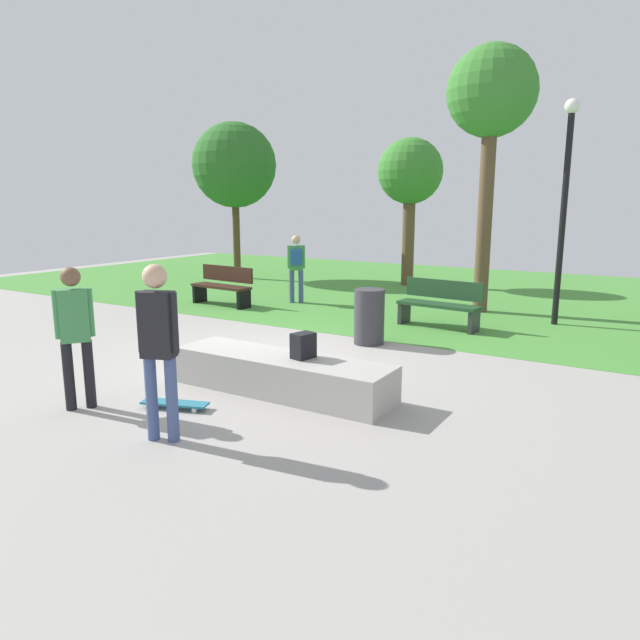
# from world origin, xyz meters

# --- Properties ---
(ground_plane) EXTENTS (28.00, 28.00, 0.00)m
(ground_plane) POSITION_xyz_m (0.00, 0.00, 0.00)
(ground_plane) COLOR #9E9993
(grass_lawn) EXTENTS (26.60, 12.06, 0.01)m
(grass_lawn) POSITION_xyz_m (0.00, 7.97, 0.00)
(grass_lawn) COLOR #478C38
(grass_lawn) RESTS_ON ground_plane
(concrete_ledge) EXTENTS (2.95, 0.78, 0.48)m
(concrete_ledge) POSITION_xyz_m (1.16, -1.25, 0.24)
(concrete_ledge) COLOR #A8A59E
(concrete_ledge) RESTS_ON ground_plane
(backpack_on_ledge) EXTENTS (0.26, 0.32, 0.32)m
(backpack_on_ledge) POSITION_xyz_m (1.44, -1.18, 0.64)
(backpack_on_ledge) COLOR black
(backpack_on_ledge) RESTS_ON concrete_ledge
(skater_performing_trick) EXTENTS (0.35, 0.38, 1.67)m
(skater_performing_trick) POSITION_xyz_m (-0.54, -2.95, 0.97)
(skater_performing_trick) COLOR black
(skater_performing_trick) RESTS_ON ground_plane
(skater_watching) EXTENTS (0.41, 0.30, 1.80)m
(skater_watching) POSITION_xyz_m (0.99, -3.11, 1.07)
(skater_watching) COLOR #3F5184
(skater_watching) RESTS_ON ground_plane
(skateboard_by_ledge) EXTENTS (0.82, 0.45, 0.08)m
(skateboard_by_ledge) POSITION_xyz_m (0.41, -2.39, 0.06)
(skateboard_by_ledge) COLOR teal
(skateboard_by_ledge) RESTS_ON ground_plane
(park_bench_far_left) EXTENTS (1.64, 0.64, 0.91)m
(park_bench_far_left) POSITION_xyz_m (1.50, 3.56, 0.48)
(park_bench_far_left) COLOR #1E4223
(park_bench_far_left) RESTS_ON ground_plane
(park_bench_near_path) EXTENTS (1.64, 0.61, 0.91)m
(park_bench_near_path) POSITION_xyz_m (-3.72, 3.27, 0.48)
(park_bench_near_path) COLOR #331E14
(park_bench_near_path) RESTS_ON ground_plane
(tree_broad_elm) EXTENTS (2.60, 2.60, 4.81)m
(tree_broad_elm) POSITION_xyz_m (-6.64, 7.33, 3.50)
(tree_broad_elm) COLOR #4C3823
(tree_broad_elm) RESTS_ON grass_lawn
(tree_leaning_ash) EXTENTS (1.87, 1.87, 5.57)m
(tree_leaning_ash) POSITION_xyz_m (1.69, 5.62, 4.49)
(tree_leaning_ash) COLOR brown
(tree_leaning_ash) RESTS_ON grass_lawn
(tree_young_birch) EXTENTS (1.85, 1.85, 4.18)m
(tree_young_birch) POSITION_xyz_m (-1.35, 8.68, 3.16)
(tree_young_birch) COLOR brown
(tree_young_birch) RESTS_ON grass_lawn
(lamp_post) EXTENTS (0.28, 0.28, 4.27)m
(lamp_post) POSITION_xyz_m (3.36, 5.03, 2.59)
(lamp_post) COLOR black
(lamp_post) RESTS_ON ground_plane
(trash_bin) EXTENTS (0.52, 0.52, 0.95)m
(trash_bin) POSITION_xyz_m (0.92, 1.66, 0.47)
(trash_bin) COLOR #333338
(trash_bin) RESTS_ON ground_plane
(pedestrian_with_backpack) EXTENTS (0.43, 0.45, 1.62)m
(pedestrian_with_backpack) POSITION_xyz_m (-2.42, 4.43, 0.97)
(pedestrian_with_backpack) COLOR #3F5184
(pedestrian_with_backpack) RESTS_ON ground_plane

